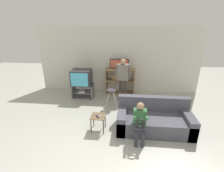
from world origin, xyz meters
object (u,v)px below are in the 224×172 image
Objects in this scene: tv_stand at (83,91)px; remote_control_black at (98,117)px; remote_control_white at (100,117)px; television_main at (82,77)px; snack_table at (98,118)px; media_shelf at (120,81)px; person_standing_adult at (123,76)px; person_seated_child at (140,120)px; television_flat at (119,64)px; couch at (154,120)px; folding_stool at (112,93)px.

tv_stand reaches higher than remote_control_black.
remote_control_white is at bearing -63.94° from tv_stand.
television_main reaches higher than snack_table.
media_shelf is 0.74× the size of person_standing_adult.
remote_control_white is 0.15× the size of person_seated_child.
television_flat is 0.38× the size of couch.
media_shelf reaches higher than couch.
television_main is at bearing 143.13° from couch.
folding_stool is 0.34× the size of couch.
tv_stand is 5.44× the size of remote_control_white.
television_main is 1.53m from television_flat.
folding_stool is 1.53× the size of snack_table.
tv_stand is at bearing 140.40° from remote_control_white.
television_main is at bearing 177.51° from person_standing_adult.
tv_stand is 2.32m from remote_control_white.
snack_table is at bearing -171.54° from couch.
remote_control_white is (1.02, -2.08, 0.18)m from tv_stand.
person_seated_child is (0.65, -2.90, -0.63)m from television_flat.
couch is at bearing 34.70° from remote_control_white.
television_flat reaches higher than couch.
television_main is at bearing 140.95° from remote_control_white.
remote_control_white reaches higher than snack_table.
media_shelf reaches higher than snack_table.
media_shelf is at bearing 21.18° from television_main.
remote_control_black is 0.08× the size of couch.
remote_control_white is (-0.32, -2.63, -0.77)m from television_flat.
person_seated_child is at bearing -127.74° from couch.
couch is at bearing -63.00° from person_standing_adult.
person_seated_child is (0.62, -2.89, 0.04)m from media_shelf.
person_standing_adult is at bearing -77.63° from media_shelf.
tv_stand is at bearing 115.25° from snack_table.
remote_control_black is at bearing -151.71° from remote_control_white.
snack_table is 0.27× the size of person_standing_adult.
tv_stand is 2.30m from remote_control_black.
remote_control_black reaches higher than snack_table.
couch is at bearing -66.50° from media_shelf.
remote_control_white is at bearing -96.59° from folding_stool.
television_main is at bearing -158.82° from media_shelf.
tv_stand is 1.88× the size of snack_table.
television_flat is at bearing 22.41° from tv_stand.
remote_control_black is at bearing -105.40° from person_standing_adult.
television_flat is at bearing 51.49° from remote_control_black.
couch reaches higher than folding_stool.
media_shelf is 2.64m from remote_control_white.
couch is 2.07m from person_standing_adult.
tv_stand reaches higher than snack_table.
tv_stand is 0.82× the size of person_seated_child.
remote_control_black is 1.08m from person_seated_child.
folding_stool is 1.82m from person_seated_child.
person_seated_child reaches higher than tv_stand.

